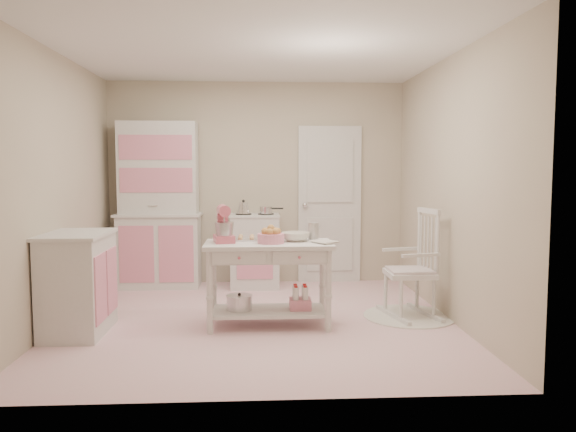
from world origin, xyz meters
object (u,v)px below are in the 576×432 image
object	(u,v)px
hutch	(159,205)
bread_basket	(271,238)
rocking_chair	(410,263)
stand_mixer	(224,225)
work_table	(269,284)
base_cabinet	(78,283)
stove	(255,250)

from	to	relation	value
hutch	bread_basket	world-z (taller)	hutch
rocking_chair	stand_mixer	xyz separation A→B (m)	(-1.84, -0.21, 0.42)
work_table	stand_mixer	world-z (taller)	stand_mixer
bread_basket	base_cabinet	bearing A→B (deg)	-176.97
hutch	work_table	distance (m)	2.35
base_cabinet	stove	bearing A→B (deg)	50.22
work_table	base_cabinet	bearing A→B (deg)	-175.30
stove	stand_mixer	distance (m)	1.85
bread_basket	rocking_chair	bearing A→B (deg)	11.38
rocking_chair	work_table	bearing A→B (deg)	176.49
rocking_chair	bread_basket	world-z (taller)	rocking_chair
base_cabinet	stand_mixer	xyz separation A→B (m)	(1.32, 0.16, 0.51)
hutch	base_cabinet	size ratio (longest dim) A/B	2.26
bread_basket	work_table	bearing A→B (deg)	111.80
hutch	stand_mixer	world-z (taller)	hutch
hutch	work_table	bearing A→B (deg)	-53.83
stand_mixer	base_cabinet	bearing A→B (deg)	176.35
stove	rocking_chair	size ratio (longest dim) A/B	0.84
bread_basket	stove	bearing A→B (deg)	94.90
stove	bread_basket	xyz separation A→B (m)	(0.16, -1.83, 0.39)
work_table	stove	bearing A→B (deg)	94.40
base_cabinet	work_table	xyz separation A→B (m)	(1.74, 0.14, -0.06)
base_cabinet	bread_basket	distance (m)	1.80
rocking_chair	stand_mixer	distance (m)	1.90
rocking_chair	base_cabinet	bearing A→B (deg)	173.99
work_table	rocking_chair	bearing A→B (deg)	9.27
base_cabinet	work_table	bearing A→B (deg)	4.70
stove	rocking_chair	xyz separation A→B (m)	(1.56, -1.55, 0.09)
work_table	stand_mixer	xyz separation A→B (m)	(-0.42, 0.02, 0.57)
hutch	rocking_chair	world-z (taller)	hutch
stove	base_cabinet	world-z (taller)	same
rocking_chair	work_table	size ratio (longest dim) A/B	0.92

